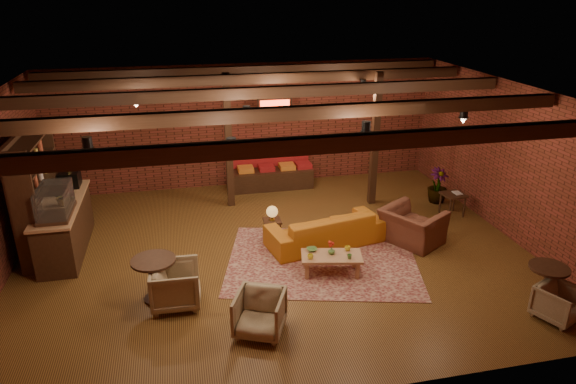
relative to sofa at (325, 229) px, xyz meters
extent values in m
plane|color=#36200D|center=(-1.07, -0.14, -0.35)|extent=(10.00, 10.00, 0.00)
cube|color=black|center=(-1.07, -0.14, 2.85)|extent=(10.00, 8.00, 0.02)
cube|color=maroon|center=(-1.07, 3.86, 1.25)|extent=(10.00, 0.02, 3.20)
cube|color=maroon|center=(-1.07, -4.14, 1.25)|extent=(10.00, 0.02, 3.20)
cube|color=maroon|center=(3.93, -0.14, 1.25)|extent=(0.02, 8.00, 3.20)
cylinder|color=black|center=(-1.07, 1.46, 2.50)|extent=(9.60, 0.12, 0.12)
cube|color=black|center=(-1.67, 2.46, 1.25)|extent=(0.16, 0.16, 3.20)
cube|color=black|center=(1.73, 1.86, 1.25)|extent=(0.16, 0.16, 3.20)
imported|color=#337F33|center=(-5.07, 1.06, 0.87)|extent=(0.35, 0.39, 0.30)
cube|color=red|center=(-0.47, 2.96, 2.00)|extent=(0.86, 0.06, 0.30)
cube|color=maroon|center=(-0.24, -0.67, -0.34)|extent=(4.21, 3.60, 0.01)
imported|color=#AD6118|center=(0.00, 0.00, 0.00)|extent=(2.54, 1.40, 0.70)
cube|color=#A16B4B|center=(-0.21, -1.16, 0.01)|extent=(1.20, 0.77, 0.05)
cube|color=#A16B4B|center=(-0.70, -1.25, -0.19)|extent=(0.07, 0.07, 0.33)
cube|color=#A16B4B|center=(0.20, -1.44, -0.19)|extent=(0.07, 0.07, 0.33)
cube|color=#A16B4B|center=(-0.62, -0.87, -0.19)|extent=(0.07, 0.07, 0.33)
cube|color=#A16B4B|center=(0.29, -1.06, -0.19)|extent=(0.07, 0.07, 0.33)
imported|color=yellow|center=(-0.63, -1.20, 0.08)|extent=(0.13, 0.13, 0.09)
imported|color=#4E7C38|center=(0.07, -1.35, 0.07)|extent=(0.11, 0.11, 0.08)
imported|color=yellow|center=(0.13, -1.05, 0.08)|extent=(0.13, 0.13, 0.09)
imported|color=#4E7C38|center=(-0.52, -0.91, 0.06)|extent=(0.23, 0.23, 0.05)
imported|color=#4E7C38|center=(-0.20, -1.11, 0.09)|extent=(0.12, 0.12, 0.11)
sphere|color=red|center=(-0.20, -1.11, 0.23)|extent=(0.10, 0.10, 0.10)
cube|color=black|center=(-1.03, 0.43, 0.09)|extent=(0.38, 0.38, 0.03)
cylinder|color=black|center=(-1.03, 0.43, -0.14)|extent=(0.03, 0.03, 0.42)
cylinder|color=olive|center=(-1.03, 0.43, 0.11)|extent=(0.12, 0.12, 0.02)
cylinder|color=olive|center=(-1.03, 0.43, 0.17)|extent=(0.03, 0.03, 0.17)
sphere|color=orange|center=(-1.03, 0.43, 0.29)|extent=(0.24, 0.24, 0.24)
cylinder|color=black|center=(-3.37, -1.34, 0.40)|extent=(0.74, 0.74, 0.04)
cylinder|color=black|center=(-3.37, -1.34, 0.03)|extent=(0.10, 0.10, 0.72)
cylinder|color=black|center=(-3.37, -1.34, -0.33)|extent=(0.45, 0.45, 0.04)
imported|color=#BBB291|center=(-3.04, -1.56, 0.05)|extent=(0.76, 0.81, 0.81)
imported|color=#BBB291|center=(-1.79, -2.60, 0.02)|extent=(0.93, 0.91, 0.75)
imported|color=brown|center=(1.78, -0.33, 0.15)|extent=(1.23, 1.37, 1.00)
cube|color=black|center=(3.30, 0.76, 0.16)|extent=(0.53, 0.53, 0.04)
cylinder|color=black|center=(3.30, 0.76, -0.10)|extent=(0.04, 0.04, 0.49)
imported|color=black|center=(3.30, 0.76, 0.20)|extent=(0.20, 0.26, 0.02)
cylinder|color=black|center=(2.95, -2.92, 0.38)|extent=(0.64, 0.64, 0.04)
cylinder|color=black|center=(2.95, -2.92, 0.02)|extent=(0.10, 0.10, 0.70)
cylinder|color=black|center=(2.95, -2.92, -0.33)|extent=(0.38, 0.38, 0.04)
imported|color=#BBB291|center=(2.94, -3.27, -0.03)|extent=(0.81, 0.79, 0.64)
imported|color=#4C7F4C|center=(3.33, 1.56, 0.95)|extent=(1.76, 1.76, 2.60)
camera|label=1|loc=(-2.77, -9.13, 4.66)|focal=32.00mm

